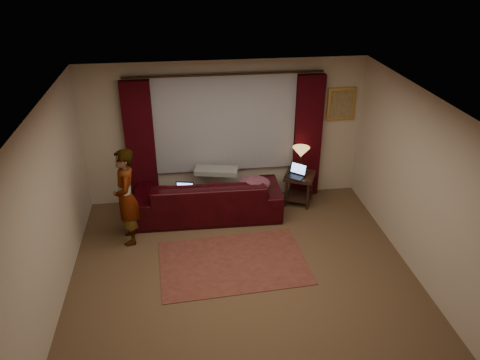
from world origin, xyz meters
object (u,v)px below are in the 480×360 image
object	(u,v)px
tiffany_lamp	(300,160)
laptop_table	(295,171)
person	(126,197)
end_table	(299,189)
sofa	(208,189)
laptop_sofa	(184,192)

from	to	relation	value
tiffany_lamp	laptop_table	world-z (taller)	tiffany_lamp
tiffany_lamp	person	bearing A→B (deg)	-163.13
laptop_table	end_table	bearing A→B (deg)	79.53
sofa	person	xyz separation A→B (m)	(-1.32, -0.63, 0.29)
sofa	person	distance (m)	1.49
laptop_sofa	tiffany_lamp	world-z (taller)	tiffany_lamp
laptop_sofa	person	bearing A→B (deg)	-143.51
sofa	end_table	xyz separation A→B (m)	(1.69, 0.21, -0.21)
laptop_table	person	world-z (taller)	person
tiffany_lamp	person	xyz separation A→B (m)	(-3.02, -0.92, -0.04)
laptop_table	person	distance (m)	2.98
end_table	tiffany_lamp	distance (m)	0.55
sofa	laptop_sofa	xyz separation A→B (m)	(-0.42, -0.22, 0.11)
end_table	laptop_sofa	bearing A→B (deg)	-168.49
end_table	tiffany_lamp	size ratio (longest dim) A/B	1.19
end_table	laptop_table	size ratio (longest dim) A/B	1.70
sofa	tiffany_lamp	xyz separation A→B (m)	(1.70, 0.29, 0.33)
laptop_sofa	person	size ratio (longest dim) A/B	0.21
sofa	tiffany_lamp	world-z (taller)	tiffany_lamp
laptop_table	tiffany_lamp	bearing A→B (deg)	94.45
sofa	laptop_table	bearing A→B (deg)	-174.67
laptop_table	laptop_sofa	bearing A→B (deg)	-129.10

